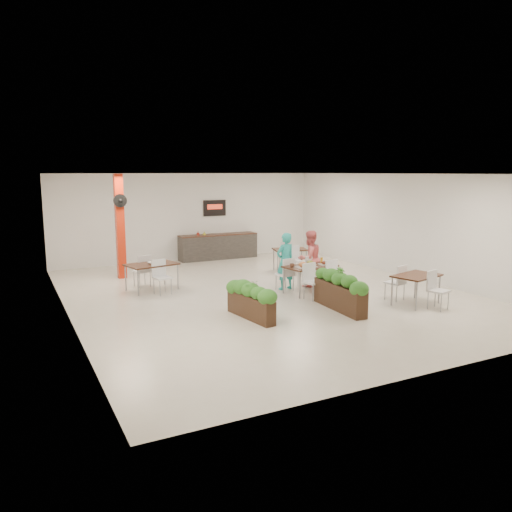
{
  "coord_description": "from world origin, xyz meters",
  "views": [
    {
      "loc": [
        -6.15,
        -11.6,
        3.26
      ],
      "look_at": [
        -0.39,
        -0.24,
        1.1
      ],
      "focal_mm": 35.0,
      "sensor_mm": 36.0,
      "label": 1
    }
  ],
  "objects_px": {
    "main_table": "(310,270)",
    "service_counter": "(218,246)",
    "planter_left": "(251,297)",
    "diner_man": "(285,261)",
    "planter_right": "(340,289)",
    "side_table_b": "(290,253)",
    "side_table_a": "(152,268)",
    "diner_woman": "(310,259)",
    "red_column": "(120,225)",
    "side_table_c": "(416,280)"
  },
  "relations": [
    {
      "from": "planter_right",
      "to": "side_table_a",
      "type": "height_order",
      "value": "planter_right"
    },
    {
      "from": "side_table_b",
      "to": "service_counter",
      "type": "bearing_deg",
      "value": 126.51
    },
    {
      "from": "red_column",
      "to": "planter_right",
      "type": "distance_m",
      "value": 7.22
    },
    {
      "from": "main_table",
      "to": "planter_left",
      "type": "height_order",
      "value": "main_table"
    },
    {
      "from": "side_table_b",
      "to": "planter_left",
      "type": "bearing_deg",
      "value": -113.3
    },
    {
      "from": "side_table_a",
      "to": "diner_woman",
      "type": "bearing_deg",
      "value": -33.12
    },
    {
      "from": "diner_woman",
      "to": "side_table_c",
      "type": "xyz_separation_m",
      "value": [
        1.27,
        -2.87,
        -0.18
      ]
    },
    {
      "from": "side_table_b",
      "to": "red_column",
      "type": "bearing_deg",
      "value": -178.77
    },
    {
      "from": "service_counter",
      "to": "main_table",
      "type": "height_order",
      "value": "service_counter"
    },
    {
      "from": "main_table",
      "to": "planter_right",
      "type": "bearing_deg",
      "value": -99.65
    },
    {
      "from": "diner_woman",
      "to": "planter_left",
      "type": "relative_size",
      "value": 0.96
    },
    {
      "from": "side_table_a",
      "to": "main_table",
      "type": "bearing_deg",
      "value": -43.14
    },
    {
      "from": "planter_left",
      "to": "diner_man",
      "type": "bearing_deg",
      "value": 44.78
    },
    {
      "from": "red_column",
      "to": "side_table_c",
      "type": "distance_m",
      "value": 8.75
    },
    {
      "from": "planter_right",
      "to": "side_table_b",
      "type": "distance_m",
      "value": 4.78
    },
    {
      "from": "diner_woman",
      "to": "planter_right",
      "type": "distance_m",
      "value": 2.53
    },
    {
      "from": "diner_woman",
      "to": "red_column",
      "type": "bearing_deg",
      "value": -46.24
    },
    {
      "from": "red_column",
      "to": "main_table",
      "type": "xyz_separation_m",
      "value": [
        4.14,
        -4.24,
        -1.01
      ]
    },
    {
      "from": "side_table_a",
      "to": "side_table_c",
      "type": "height_order",
      "value": "same"
    },
    {
      "from": "diner_man",
      "to": "side_table_b",
      "type": "distance_m",
      "value": 2.61
    },
    {
      "from": "planter_left",
      "to": "side_table_c",
      "type": "distance_m",
      "value": 4.25
    },
    {
      "from": "main_table",
      "to": "planter_left",
      "type": "bearing_deg",
      "value": -150.09
    },
    {
      "from": "planter_right",
      "to": "side_table_b",
      "type": "bearing_deg",
      "value": 73.59
    },
    {
      "from": "service_counter",
      "to": "diner_woman",
      "type": "relative_size",
      "value": 1.86
    },
    {
      "from": "side_table_a",
      "to": "side_table_b",
      "type": "bearing_deg",
      "value": -5.33
    },
    {
      "from": "side_table_b",
      "to": "planter_right",
      "type": "bearing_deg",
      "value": -89.9
    },
    {
      "from": "diner_woman",
      "to": "side_table_b",
      "type": "bearing_deg",
      "value": -114.49
    },
    {
      "from": "side_table_a",
      "to": "side_table_c",
      "type": "relative_size",
      "value": 1.0
    },
    {
      "from": "planter_left",
      "to": "side_table_b",
      "type": "height_order",
      "value": "side_table_b"
    },
    {
      "from": "diner_man",
      "to": "side_table_b",
      "type": "relative_size",
      "value": 0.95
    },
    {
      "from": "red_column",
      "to": "side_table_b",
      "type": "xyz_separation_m",
      "value": [
        5.19,
        -1.42,
        -1.02
      ]
    },
    {
      "from": "red_column",
      "to": "side_table_b",
      "type": "bearing_deg",
      "value": -15.27
    },
    {
      "from": "diner_man",
      "to": "service_counter",
      "type": "bearing_deg",
      "value": -100.6
    },
    {
      "from": "diner_woman",
      "to": "side_table_a",
      "type": "relative_size",
      "value": 0.97
    },
    {
      "from": "diner_woman",
      "to": "side_table_c",
      "type": "bearing_deg",
      "value": 105.81
    },
    {
      "from": "diner_man",
      "to": "planter_left",
      "type": "xyz_separation_m",
      "value": [
        -2.11,
        -2.1,
        -0.32
      ]
    },
    {
      "from": "service_counter",
      "to": "planter_right",
      "type": "distance_m",
      "value": 7.86
    },
    {
      "from": "side_table_b",
      "to": "side_table_c",
      "type": "relative_size",
      "value": 1.0
    },
    {
      "from": "diner_woman",
      "to": "service_counter",
      "type": "bearing_deg",
      "value": -92.22
    },
    {
      "from": "diner_man",
      "to": "side_table_b",
      "type": "bearing_deg",
      "value": -131.63
    },
    {
      "from": "service_counter",
      "to": "diner_man",
      "type": "relative_size",
      "value": 1.88
    },
    {
      "from": "service_counter",
      "to": "diner_woman",
      "type": "distance_m",
      "value": 5.49
    },
    {
      "from": "diner_man",
      "to": "diner_woman",
      "type": "height_order",
      "value": "diner_woman"
    },
    {
      "from": "main_table",
      "to": "side_table_c",
      "type": "relative_size",
      "value": 1.06
    },
    {
      "from": "main_table",
      "to": "diner_man",
      "type": "height_order",
      "value": "diner_man"
    },
    {
      "from": "planter_left",
      "to": "main_table",
      "type": "bearing_deg",
      "value": 29.91
    },
    {
      "from": "red_column",
      "to": "main_table",
      "type": "height_order",
      "value": "red_column"
    },
    {
      "from": "main_table",
      "to": "service_counter",
      "type": "bearing_deg",
      "value": 91.36
    },
    {
      "from": "planter_left",
      "to": "side_table_c",
      "type": "height_order",
      "value": "side_table_c"
    },
    {
      "from": "diner_woman",
      "to": "planter_left",
      "type": "bearing_deg",
      "value": 27.73
    }
  ]
}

